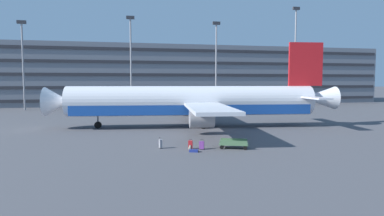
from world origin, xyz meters
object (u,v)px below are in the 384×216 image
suitcase_large (161,144)px  suitcase_red (202,145)px  suitcase_laid_flat (190,144)px  backpack_black (190,148)px  suitcase_purple (194,151)px  baggage_cart (234,144)px  airliner (195,102)px

suitcase_large → suitcase_red: suitcase_large is taller
suitcase_laid_flat → backpack_black: bearing=-105.5°
suitcase_large → suitcase_purple: bearing=-39.2°
suitcase_red → baggage_cart: suitcase_red is taller
suitcase_large → suitcase_purple: suitcase_large is taller
backpack_black → suitcase_laid_flat: bearing=74.5°
suitcase_purple → backpack_black: bearing=105.8°
suitcase_large → suitcase_purple: 3.41m
suitcase_large → suitcase_laid_flat: bearing=-16.9°
suitcase_large → baggage_cart: size_ratio=0.31×
airliner → suitcase_laid_flat: size_ratio=44.90×
suitcase_laid_flat → backpack_black: size_ratio=1.58×
airliner → suitcase_red: bearing=-100.7°
suitcase_laid_flat → suitcase_red: bearing=-24.5°
suitcase_laid_flat → suitcase_large: bearing=163.1°
suitcase_purple → baggage_cart: bearing=10.6°
suitcase_red → baggage_cart: (2.96, -0.18, 0.03)m
suitcase_red → backpack_black: 1.17m
suitcase_large → baggage_cart: 6.68m
suitcase_purple → suitcase_red: suitcase_red is taller
backpack_black → airliner: bearing=75.3°
suitcase_purple → backpack_black: size_ratio=1.56×
suitcase_large → suitcase_laid_flat: size_ratio=1.18×
airliner → baggage_cart: (0.24, -14.63, -2.93)m
airliner → baggage_cart: bearing=-89.1°
airliner → suitcase_large: (-6.29, -13.22, -2.91)m
airliner → backpack_black: airliner is taller
suitcase_purple → baggage_cart: 3.99m
suitcase_red → suitcase_purple: bearing=-135.8°
suitcase_laid_flat → backpack_black: 0.72m
suitcase_laid_flat → backpack_black: suitcase_laid_flat is taller
backpack_black → baggage_cart: 4.10m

